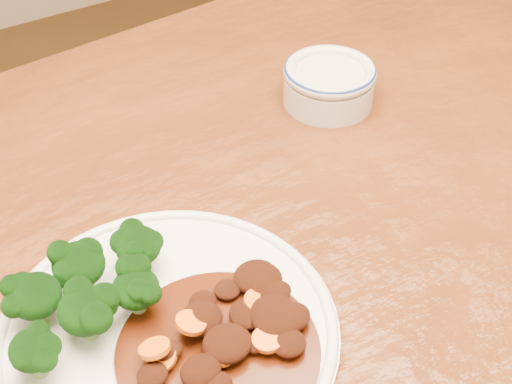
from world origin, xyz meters
TOP-DOWN VIEW (x-y plane):
  - dining_table at (0.00, 0.00)m, footprint 1.57×1.03m
  - dinner_plate at (-0.18, -0.07)m, footprint 0.30×0.30m
  - broccoli_florets at (-0.22, -0.02)m, footprint 0.16×0.11m
  - mince_stew at (-0.13, -0.10)m, footprint 0.17×0.17m
  - dip_bowl at (0.16, 0.15)m, footprint 0.11×0.11m

SIDE VIEW (x-z plane):
  - dining_table at x=0.00m, z-range 0.30..1.05m
  - dinner_plate at x=-0.18m, z-range 0.75..0.77m
  - mince_stew at x=-0.13m, z-range 0.76..0.79m
  - dip_bowl at x=0.16m, z-range 0.75..0.80m
  - broccoli_florets at x=-0.22m, z-range 0.77..0.82m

